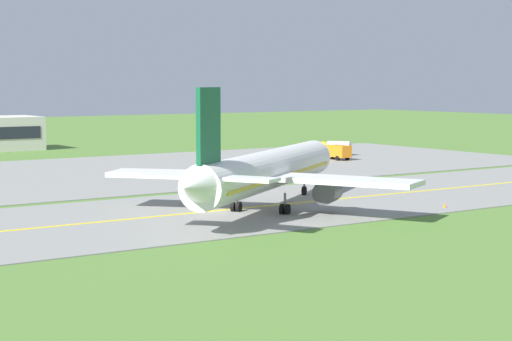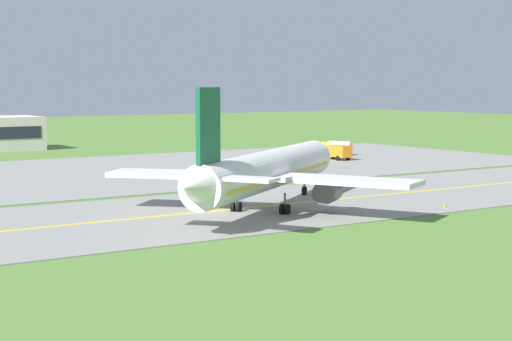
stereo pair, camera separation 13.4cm
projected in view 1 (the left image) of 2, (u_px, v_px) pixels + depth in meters
name	position (u px, v px, depth m)	size (l,w,h in m)	color
ground_plane	(212.00, 212.00, 88.55)	(500.00, 500.00, 0.00)	#517A33
taxiway_strip	(212.00, 212.00, 88.54)	(240.00, 28.00, 0.10)	gray
apron_pad	(122.00, 172.00, 128.70)	(140.00, 52.00, 0.10)	gray
taxiway_centreline	(212.00, 211.00, 88.54)	(220.00, 0.60, 0.01)	yellow
airplane_lead	(265.00, 171.00, 88.54)	(34.21, 28.85, 12.70)	white
service_truck_baggage	(334.00, 147.00, 157.47)	(4.96, 6.16, 2.65)	yellow
service_truck_fuel	(336.00, 151.00, 148.15)	(2.49, 6.06, 2.60)	orange
traffic_cone_mid_edge	(445.00, 206.00, 91.09)	(0.44, 0.44, 0.60)	orange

